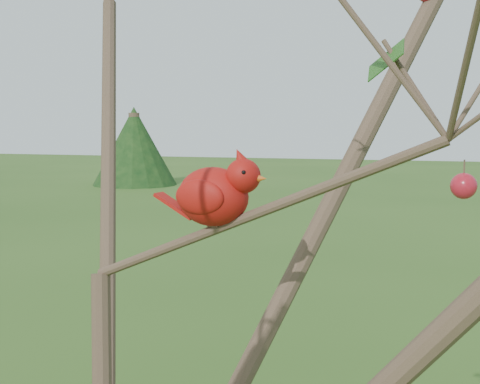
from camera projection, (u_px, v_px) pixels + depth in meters
The scene contains 3 objects.
crabapple_tree at pixel (101, 188), 1.06m from camera, with size 2.35×2.05×2.95m.
cardinal at pixel (217, 194), 1.11m from camera, with size 0.21×0.11×0.14m.
distant_trees at pixel (354, 137), 26.15m from camera, with size 41.22×15.83×3.78m.
Camera 1 is at (0.56, -0.96, 2.22)m, focal length 50.00 mm.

